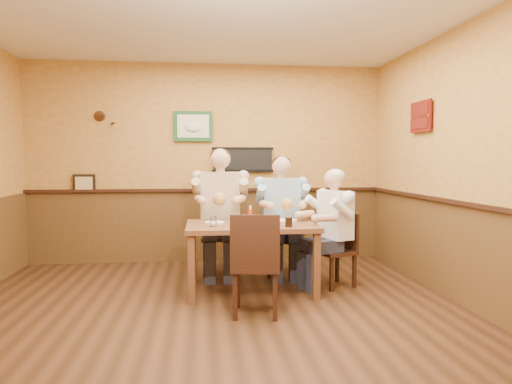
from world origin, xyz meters
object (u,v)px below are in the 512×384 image
at_px(chair_back_left, 221,235).
at_px(diner_white_elder, 335,234).
at_px(water_glass_left, 213,221).
at_px(pepper_shaker, 241,219).
at_px(chair_back_right, 281,238).
at_px(water_glass_mid, 252,223).
at_px(chair_right_end, 335,250).
at_px(salt_shaker, 231,220).
at_px(cola_tumbler, 289,222).
at_px(diner_tan_shirt, 221,218).
at_px(diner_blue_polo, 281,222).
at_px(dining_table, 251,232).
at_px(chair_near_side, 256,263).
at_px(hot_sauce_bottle, 250,215).

relative_size(chair_back_left, diner_white_elder, 0.83).
distance_m(water_glass_left, pepper_shaker, 0.36).
bearing_deg(chair_back_right, water_glass_mid, -114.46).
height_order(chair_back_left, chair_right_end, chair_back_left).
bearing_deg(salt_shaker, cola_tumbler, -29.68).
relative_size(diner_tan_shirt, diner_blue_polo, 1.06).
bearing_deg(dining_table, salt_shaker, 170.23).
bearing_deg(water_glass_left, chair_back_left, 83.14).
relative_size(dining_table, cola_tumbler, 14.15).
relative_size(chair_back_left, chair_right_end, 1.18).
bearing_deg(water_glass_left, chair_near_side, -57.06).
bearing_deg(chair_back_right, diner_white_elder, -48.17).
relative_size(diner_white_elder, salt_shaker, 14.21).
bearing_deg(chair_near_side, chair_right_end, -131.78).
relative_size(chair_near_side, salt_shaker, 11.32).
bearing_deg(water_glass_mid, diner_white_elder, 21.30).
distance_m(dining_table, chair_near_side, 0.78).
distance_m(chair_back_left, chair_near_side, 1.56).
bearing_deg(salt_shaker, chair_near_side, -77.18).
bearing_deg(diner_tan_shirt, chair_near_side, -76.10).
xyz_separation_m(chair_back_right, diner_blue_polo, (-0.00, 0.00, 0.20)).
relative_size(water_glass_left, cola_tumbler, 1.14).
bearing_deg(chair_near_side, diner_blue_polo, -100.02).
relative_size(chair_right_end, salt_shaker, 9.95).
height_order(water_glass_left, water_glass_mid, water_glass_left).
bearing_deg(pepper_shaker, salt_shaker, 175.43).
bearing_deg(diner_blue_polo, hot_sauce_bottle, -123.44).
height_order(chair_right_end, diner_white_elder, diner_white_elder).
height_order(chair_back_left, diner_white_elder, diner_white_elder).
distance_m(cola_tumbler, pepper_shaker, 0.57).
relative_size(chair_back_left, chair_back_right, 1.06).
height_order(water_glass_left, pepper_shaker, water_glass_left).
height_order(water_glass_left, hot_sauce_bottle, hot_sauce_bottle).
distance_m(dining_table, water_glass_left, 0.47).
bearing_deg(cola_tumbler, chair_right_end, 31.27).
xyz_separation_m(chair_back_left, chair_near_side, (0.27, -1.53, -0.02)).
xyz_separation_m(diner_blue_polo, water_glass_left, (-0.87, -0.85, 0.14)).
bearing_deg(diner_tan_shirt, pepper_shaker, -71.69).
distance_m(chair_back_left, hot_sauce_bottle, 0.88).
bearing_deg(pepper_shaker, chair_back_left, 104.27).
bearing_deg(hot_sauce_bottle, water_glass_mid, -93.46).
distance_m(dining_table, hot_sauce_bottle, 0.18).
bearing_deg(chair_back_right, diner_blue_polo, -178.79).
xyz_separation_m(hot_sauce_bottle, pepper_shaker, (-0.10, 0.01, -0.04)).
bearing_deg(chair_back_left, chair_back_right, -3.53).
xyz_separation_m(diner_tan_shirt, salt_shaker, (0.09, -0.74, 0.08)).
distance_m(diner_blue_polo, hot_sauce_bottle, 0.82).
height_order(chair_near_side, salt_shaker, chair_near_side).
height_order(chair_near_side, hot_sauce_bottle, chair_near_side).
height_order(diner_white_elder, salt_shaker, diner_white_elder).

